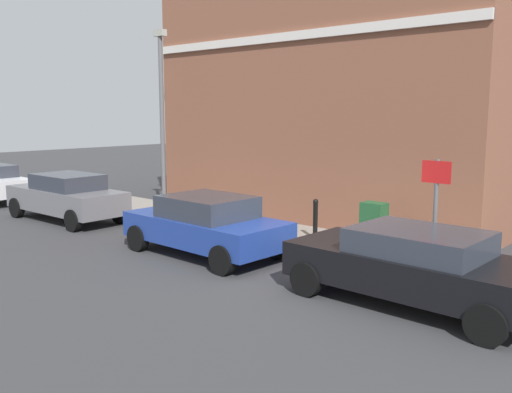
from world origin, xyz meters
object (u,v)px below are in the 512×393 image
object	(u,v)px
car_blue	(206,224)
utility_cabinet	(374,229)
car_black	(413,265)
bollard_far_kerb	(242,215)
bollard_near_cabinet	(315,218)
street_sign	(436,199)
car_grey	(67,196)
lamppost	(162,114)

from	to	relation	value
car_blue	utility_cabinet	size ratio (longest dim) A/B	3.58
car_black	utility_cabinet	bearing A→B (deg)	-46.98
bollard_far_kerb	car_blue	bearing A→B (deg)	-169.40
bollard_near_cabinet	street_sign	distance (m)	3.76
car_grey	bollard_near_cabinet	size ratio (longest dim) A/B	4.26
street_sign	car_black	bearing A→B (deg)	-167.31
car_black	utility_cabinet	world-z (taller)	car_black
car_grey	lamppost	bearing A→B (deg)	-126.57
car_black	car_blue	size ratio (longest dim) A/B	1.07
car_black	bollard_near_cabinet	bearing A→B (deg)	-31.76
utility_cabinet	lamppost	distance (m)	8.11
bollard_near_cabinet	lamppost	size ratio (longest dim) A/B	0.18
car_blue	car_black	bearing A→B (deg)	-178.32
car_black	bollard_near_cabinet	world-z (taller)	car_black
lamppost	utility_cabinet	bearing A→B (deg)	-90.23
car_black	street_sign	xyz separation A→B (m)	(1.61, 0.36, 0.93)
car_black	utility_cabinet	xyz separation A→B (m)	(2.39, 2.16, -0.05)
car_blue	lamppost	size ratio (longest dim) A/B	0.72
car_grey	street_sign	world-z (taller)	street_sign
car_grey	utility_cabinet	world-z (taller)	car_grey
bollard_far_kerb	car_black	bearing A→B (deg)	-105.05
utility_cabinet	car_blue	bearing A→B (deg)	128.49
utility_cabinet	bollard_far_kerb	world-z (taller)	utility_cabinet
bollard_near_cabinet	car_grey	bearing A→B (deg)	108.21
car_grey	bollard_near_cabinet	xyz separation A→B (m)	(2.52, -7.67, -0.06)
bollard_near_cabinet	bollard_far_kerb	distance (m)	1.91
street_sign	lamppost	xyz separation A→B (m)	(0.81, 9.48, 1.64)
bollard_near_cabinet	bollard_far_kerb	world-z (taller)	same
utility_cabinet	bollard_near_cabinet	xyz separation A→B (m)	(0.10, 1.73, 0.02)
bollard_near_cabinet	car_black	bearing A→B (deg)	-122.59
car_black	bollard_far_kerb	bearing A→B (deg)	-14.22
car_grey	bollard_far_kerb	bearing A→B (deg)	-167.50
utility_cabinet	street_sign	bearing A→B (deg)	-113.29
bollard_near_cabinet	car_blue	bearing A→B (deg)	152.20
utility_cabinet	lamppost	world-z (taller)	lamppost
car_blue	car_grey	size ratio (longest dim) A/B	0.93
car_black	car_blue	world-z (taller)	car_blue
bollard_near_cabinet	lamppost	bearing A→B (deg)	90.66
car_blue	street_sign	size ratio (longest dim) A/B	1.79
car_black	lamppost	xyz separation A→B (m)	(2.42, 9.84, 2.57)
car_black	lamppost	bearing A→B (deg)	-12.97
car_blue	bollard_near_cabinet	bearing A→B (deg)	-116.66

